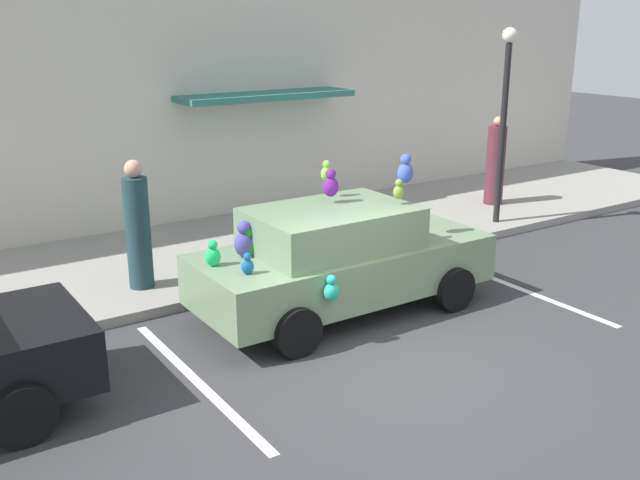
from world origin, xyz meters
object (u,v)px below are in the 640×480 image
(pedestrian_near_shopfront, at_px, (495,164))
(pedestrian_walking_past, at_px, (138,229))
(teddy_bear_on_sidewalk, at_px, (344,229))
(street_lamp_post, at_px, (504,105))
(plush_covered_car, at_px, (340,258))

(pedestrian_near_shopfront, relative_size, pedestrian_walking_past, 0.98)
(teddy_bear_on_sidewalk, xyz_separation_m, pedestrian_walking_past, (-3.72, 0.00, 0.60))
(street_lamp_post, bearing_deg, pedestrian_near_shopfront, 45.86)
(teddy_bear_on_sidewalk, bearing_deg, street_lamp_post, -6.91)
(street_lamp_post, bearing_deg, plush_covered_car, -161.07)
(teddy_bear_on_sidewalk, bearing_deg, plush_covered_car, -126.74)
(plush_covered_car, bearing_deg, pedestrian_walking_past, 134.90)
(plush_covered_car, xyz_separation_m, pedestrian_near_shopfront, (6.05, 2.79, 0.22))
(street_lamp_post, height_order, pedestrian_near_shopfront, street_lamp_post)
(teddy_bear_on_sidewalk, xyz_separation_m, street_lamp_post, (3.42, -0.41, 1.98))
(teddy_bear_on_sidewalk, relative_size, street_lamp_post, 0.18)
(teddy_bear_on_sidewalk, height_order, pedestrian_walking_past, pedestrian_walking_past)
(plush_covered_car, relative_size, street_lamp_post, 1.15)
(plush_covered_car, height_order, street_lamp_post, street_lamp_post)
(street_lamp_post, relative_size, pedestrian_near_shopfront, 1.97)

